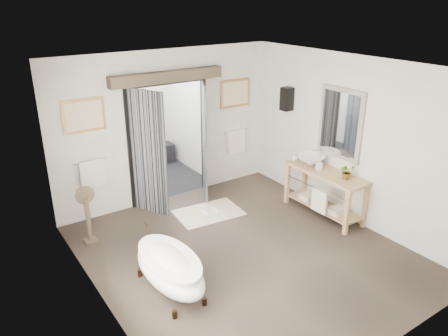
{
  "coord_description": "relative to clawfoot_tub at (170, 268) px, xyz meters",
  "views": [
    {
      "loc": [
        -3.6,
        -4.68,
        3.83
      ],
      "look_at": [
        0.0,
        0.6,
        1.25
      ],
      "focal_mm": 35.0,
      "sensor_mm": 36.0,
      "label": 1
    }
  ],
  "objects": [
    {
      "name": "back_wall_dressing",
      "position": [
        1.41,
        2.47,
        1.2
      ],
      "size": [
        3.82,
        0.76,
        2.52
      ],
      "color": "black",
      "rests_on": "ground_plane"
    },
    {
      "name": "rug",
      "position": [
        1.65,
        1.62,
        -0.35
      ],
      "size": [
        1.27,
        0.91,
        0.01
      ],
      "primitive_type": "cube",
      "rotation": [
        0.0,
        0.0,
        -0.1
      ],
      "color": "beige",
      "rests_on": "ground_plane"
    },
    {
      "name": "slippers",
      "position": [
        1.64,
        1.58,
        -0.32
      ],
      "size": [
        0.38,
        0.26,
        0.05
      ],
      "color": "white",
      "rests_on": "rug"
    },
    {
      "name": "plant",
      "position": [
        3.43,
        -0.02,
        0.63
      ],
      "size": [
        0.3,
        0.28,
        0.27
      ],
      "primitive_type": "imported",
      "rotation": [
        0.0,
        0.0,
        -0.33
      ],
      "color": "gray",
      "rests_on": "vanity"
    },
    {
      "name": "ground_plane",
      "position": [
        1.41,
        0.15,
        -0.36
      ],
      "size": [
        5.0,
        5.0,
        0.0
      ],
      "primitive_type": "plane",
      "color": "#493D32"
    },
    {
      "name": "vanity",
      "position": [
        3.36,
        0.39,
        0.15
      ],
      "size": [
        0.57,
        1.6,
        0.85
      ],
      "color": "#A57F61",
      "rests_on": "ground_plane"
    },
    {
      "name": "shower_room",
      "position": [
        1.41,
        4.15,
        0.55
      ],
      "size": [
        2.22,
        2.01,
        2.51
      ],
      "color": "black",
      "rests_on": "ground_plane"
    },
    {
      "name": "room_shell",
      "position": [
        1.37,
        0.03,
        1.5
      ],
      "size": [
        4.52,
        5.02,
        2.91
      ],
      "color": "silver",
      "rests_on": "ground_plane"
    },
    {
      "name": "basin",
      "position": [
        3.39,
        0.81,
        0.58
      ],
      "size": [
        0.7,
        0.7,
        0.18
      ],
      "primitive_type": "imported",
      "rotation": [
        0.0,
        0.0,
        -0.38
      ],
      "color": "white",
      "rests_on": "vanity"
    },
    {
      "name": "soap_bottle_a",
      "position": [
        3.34,
        0.54,
        0.6
      ],
      "size": [
        0.12,
        0.12,
        0.21
      ],
      "primitive_type": "imported",
      "rotation": [
        0.0,
        0.0,
        -0.34
      ],
      "color": "gray",
      "rests_on": "vanity"
    },
    {
      "name": "pedestal_mirror",
      "position": [
        -0.52,
        1.8,
        0.08
      ],
      "size": [
        0.3,
        0.2,
        1.03
      ],
      "color": "brown",
      "rests_on": "ground_plane"
    },
    {
      "name": "soap_bottle_b",
      "position": [
        3.27,
        1.12,
        0.57
      ],
      "size": [
        0.15,
        0.15,
        0.15
      ],
      "primitive_type": "imported",
      "rotation": [
        0.0,
        0.0,
        -0.35
      ],
      "color": "gray",
      "rests_on": "vanity"
    },
    {
      "name": "clawfoot_tub",
      "position": [
        0.0,
        0.0,
        0.0
      ],
      "size": [
        0.67,
        1.5,
        0.73
      ],
      "color": "black",
      "rests_on": "ground_plane"
    }
  ]
}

